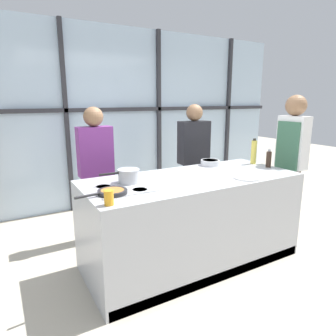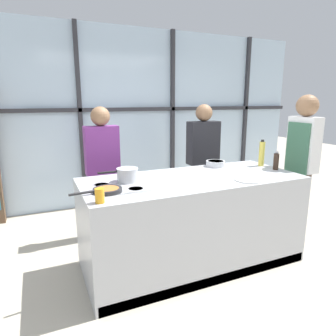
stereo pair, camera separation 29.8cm
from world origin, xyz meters
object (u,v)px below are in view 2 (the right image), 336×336
chef (302,158)px  oil_bottle (262,154)px  pepper_grinder (276,161)px  saucepan (127,174)px  spectator_far_left (103,164)px  spectator_center_left (203,156)px  frying_pan (107,190)px  mixing_bowl (216,163)px  white_plate (249,180)px  juice_glass_near (100,196)px

chef → oil_bottle: chef is taller
chef → pepper_grinder: size_ratio=8.07×
oil_bottle → pepper_grinder: 0.23m
saucepan → oil_bottle: 1.65m
chef → oil_bottle: (-0.39, 0.23, 0.04)m
chef → spectator_far_left: 2.36m
spectator_far_left → spectator_center_left: 1.40m
chef → saucepan: size_ratio=4.58×
pepper_grinder → saucepan: bearing=173.6°
spectator_center_left → frying_pan: spectator_center_left is taller
spectator_far_left → mixing_bowl: 1.36m
white_plate → mixing_bowl: size_ratio=1.21×
pepper_grinder → spectator_center_left: bearing=106.7°
mixing_bowl → oil_bottle: (0.51, -0.19, 0.11)m
pepper_grinder → juice_glass_near: size_ratio=1.92×
spectator_far_left → saucepan: 0.88m
spectator_center_left → chef: bearing=123.4°
spectator_far_left → frying_pan: (-0.20, -1.12, 0.02)m
saucepan → oil_bottle: oil_bottle is taller
spectator_far_left → white_plate: 1.74m
spectator_far_left → frying_pan: 1.14m
white_plate → juice_glass_near: bearing=-177.5°
chef → frying_pan: chef is taller
chef → saucepan: bearing=84.7°
mixing_bowl → saucepan: bearing=-168.7°
chef → spectator_center_left: 1.28m
spectator_far_left → saucepan: spectator_far_left is taller
frying_pan → white_plate: (1.35, -0.19, -0.01)m
spectator_far_left → white_plate: size_ratio=5.96×
white_plate → mixing_bowl: (0.05, 0.66, 0.03)m
chef → pepper_grinder: 0.38m
oil_bottle → frying_pan: bearing=-171.3°
juice_glass_near → pepper_grinder: bearing=8.8°
white_plate → pepper_grinder: pepper_grinder is taller
spectator_center_left → oil_bottle: size_ratio=5.27×
mixing_bowl → juice_glass_near: (-1.50, -0.73, 0.02)m
saucepan → oil_bottle: (1.65, 0.04, 0.08)m
white_plate → saucepan: bearing=158.2°
white_plate → frying_pan: bearing=172.2°
chef → spectator_center_left: chef is taller
oil_bottle → white_plate: bearing=-139.7°
saucepan → white_plate: (1.09, -0.44, -0.06)m
frying_pan → mixing_bowl: mixing_bowl is taller
spectator_far_left → pepper_grinder: (1.72, -1.06, 0.10)m
mixing_bowl → frying_pan: bearing=-161.1°
spectator_center_left → pepper_grinder: size_ratio=7.53×
frying_pan → saucepan: size_ratio=1.17×
saucepan → pepper_grinder: pepper_grinder is taller
mixing_bowl → oil_bottle: bearing=-19.9°
mixing_bowl → juice_glass_near: 1.67m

